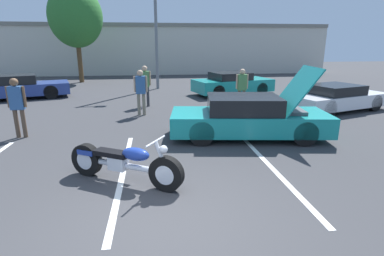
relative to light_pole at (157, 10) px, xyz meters
The scene contains 15 objects.
ground_plane 15.38m from the light_pole, 91.18° to the right, with size 80.00×80.00×0.00m, color #38383A.
parking_stripe_middle 13.48m from the light_pole, 94.86° to the right, with size 0.12×5.03×0.01m, color white.
parking_stripe_back 13.62m from the light_pole, 79.99° to the right, with size 0.12×5.03×0.01m, color white.
far_building 10.58m from the light_pole, 91.68° to the left, with size 32.00×4.20×4.40m.
light_pole is the anchor object (origin of this frame).
tree_background 6.71m from the light_pole, 144.63° to the left, with size 3.61×3.61×6.56m.
motorcycle 13.76m from the light_pole, 94.32° to the right, with size 2.30×1.41×0.98m.
show_car_hood_open 11.47m from the light_pole, 77.06° to the right, with size 4.72×2.32×2.07m.
parked_car_mid_row 6.27m from the light_pole, 35.88° to the right, with size 4.54×2.89×1.21m.
parked_car_left_row 8.64m from the light_pole, 159.83° to the right, with size 5.08×3.23×1.19m.
parked_car_right_row 11.00m from the light_pole, 45.62° to the right, with size 4.63×3.02×1.08m.
spectator_near_motorcycle 6.54m from the light_pole, 97.34° to the right, with size 0.52×0.23×1.78m.
spectator_by_show_car 11.11m from the light_pole, 114.00° to the right, with size 0.52×0.23×1.76m.
spectator_midground 8.25m from the light_pole, 63.65° to the right, with size 0.52×0.22×1.70m.
spectator_far_lot 8.02m from the light_pole, 96.67° to the right, with size 0.52×0.23×1.74m.
Camera 1 is at (-0.05, -4.04, 2.70)m, focal length 28.00 mm.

